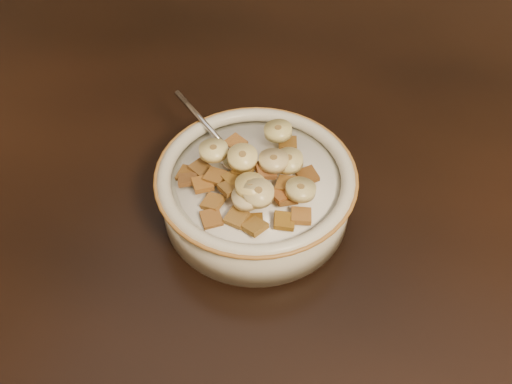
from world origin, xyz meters
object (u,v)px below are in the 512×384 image
(cereal_bowl, at_px, (256,195))
(spoon, at_px, (237,160))
(chair, at_px, (389,38))
(table, at_px, (342,169))

(cereal_bowl, relative_size, spoon, 4.17)
(chair, relative_size, cereal_bowl, 4.11)
(chair, xyz_separation_m, spoon, (-0.09, -0.87, 0.38))
(table, distance_m, spoon, 0.16)
(chair, relative_size, spoon, 17.13)
(table, height_order, chair, chair)
(table, bearing_deg, chair, 92.78)
(cereal_bowl, distance_m, spoon, 0.04)
(chair, bearing_deg, spoon, -114.32)
(table, relative_size, chair, 1.64)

